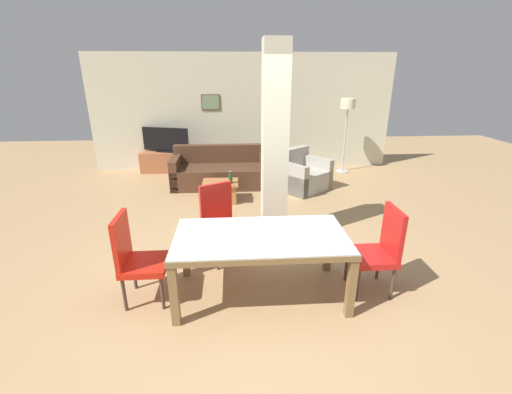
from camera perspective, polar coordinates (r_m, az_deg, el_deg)
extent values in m
plane|color=tan|center=(3.95, 0.74, -15.72)|extent=(18.00, 18.00, 0.00)
cube|color=beige|center=(8.46, -2.15, 13.88)|extent=(7.20, 0.06, 2.70)
cube|color=brown|center=(8.40, -7.58, 15.39)|extent=(0.44, 0.02, 0.36)
cube|color=gray|center=(8.39, -7.58, 15.38)|extent=(0.40, 0.01, 0.32)
cube|color=beige|center=(4.62, 3.12, 8.19)|extent=(0.33, 0.37, 2.70)
cube|color=brown|center=(3.21, 1.44, -10.59)|extent=(1.81, 0.06, 0.06)
cube|color=brown|center=(3.99, 0.27, -3.96)|extent=(1.81, 0.06, 0.06)
cube|color=brown|center=(3.63, -13.24, -7.17)|extent=(0.06, 0.83, 0.06)
cube|color=brown|center=(3.76, 14.31, -6.28)|extent=(0.06, 0.83, 0.06)
cube|color=silver|center=(3.58, 0.79, -6.40)|extent=(1.79, 0.93, 0.01)
cube|color=brown|center=(3.46, -13.48, -15.70)|extent=(0.08, 0.08, 0.65)
cube|color=brown|center=(3.59, 15.56, -14.44)|extent=(0.08, 0.08, 0.65)
cube|color=brown|center=(4.17, -11.69, -8.79)|extent=(0.08, 0.08, 0.65)
cube|color=brown|center=(4.28, 11.92, -8.01)|extent=(0.08, 0.08, 0.65)
cube|color=red|center=(3.83, -17.99, -10.65)|extent=(0.46, 0.46, 0.07)
cube|color=red|center=(3.75, -21.54, -6.66)|extent=(0.05, 0.44, 0.52)
cylinder|color=#49362C|center=(4.06, -14.36, -12.06)|extent=(0.04, 0.04, 0.39)
cylinder|color=#49362C|center=(3.76, -15.35, -15.17)|extent=(0.04, 0.04, 0.39)
cylinder|color=#49362C|center=(4.15, -19.63, -11.93)|extent=(0.04, 0.04, 0.39)
cylinder|color=#49362C|center=(3.85, -21.09, -14.93)|extent=(0.04, 0.04, 0.39)
cube|color=red|center=(4.40, -5.39, -5.42)|extent=(0.62, 0.62, 0.07)
cube|color=red|center=(4.45, -6.70, -0.97)|extent=(0.41, 0.25, 0.52)
cylinder|color=#49362C|center=(4.43, -1.96, -8.44)|extent=(0.04, 0.04, 0.39)
cylinder|color=#49362C|center=(4.28, -6.44, -9.68)|extent=(0.04, 0.04, 0.39)
cylinder|color=#49362C|center=(4.73, -4.26, -6.51)|extent=(0.04, 0.04, 0.39)
cylinder|color=#49362C|center=(4.59, -8.51, -7.59)|extent=(0.04, 0.04, 0.39)
cube|color=red|center=(3.99, 18.61, -9.36)|extent=(0.46, 0.46, 0.07)
cube|color=red|center=(3.94, 21.86, -5.33)|extent=(0.05, 0.44, 0.52)
cylinder|color=#49362C|center=(3.90, 16.60, -13.86)|extent=(0.04, 0.04, 0.39)
cylinder|color=#49362C|center=(4.20, 14.84, -10.99)|extent=(0.04, 0.04, 0.39)
cylinder|color=#49362C|center=(4.04, 21.80, -13.23)|extent=(0.04, 0.04, 0.39)
cylinder|color=#49362C|center=(4.33, 19.70, -10.53)|extent=(0.04, 0.04, 0.39)
cube|color=#4E3120|center=(7.30, -5.92, 3.52)|extent=(2.00, 0.90, 0.42)
cube|color=#4E3120|center=(7.54, -5.95, 7.25)|extent=(2.00, 0.18, 0.38)
cube|color=#4E3120|center=(7.29, 1.31, 4.48)|extent=(0.16, 0.90, 0.63)
cube|color=#4E3120|center=(7.36, -13.14, 4.09)|extent=(0.16, 0.90, 0.63)
cube|color=#AAA497|center=(7.10, 7.75, 2.87)|extent=(1.25, 1.24, 0.40)
cube|color=#AAA497|center=(7.20, 5.86, 6.51)|extent=(0.84, 0.72, 0.40)
cube|color=#AAA497|center=(7.36, 9.76, 4.29)|extent=(0.64, 0.76, 0.62)
cube|color=#AAA497|center=(6.78, 5.65, 3.09)|extent=(0.64, 0.76, 0.62)
cube|color=#AA6A39|center=(6.36, -5.97, 2.37)|extent=(0.65, 0.51, 0.04)
cube|color=#AA6A39|center=(6.42, -5.90, 0.74)|extent=(0.57, 0.43, 0.34)
cylinder|color=#194C23|center=(6.23, -4.27, 3.02)|extent=(0.07, 0.07, 0.16)
cylinder|color=#194C23|center=(6.20, -4.29, 3.98)|extent=(0.03, 0.03, 0.06)
cylinder|color=#B7B7BC|center=(6.19, -4.30, 4.28)|extent=(0.03, 0.03, 0.01)
cube|color=#AE653E|center=(8.53, -14.52, 5.72)|extent=(1.24, 0.40, 0.49)
cube|color=black|center=(8.47, -14.68, 7.41)|extent=(0.49, 0.32, 0.03)
cube|color=black|center=(8.42, -14.85, 9.30)|extent=(1.10, 0.37, 0.54)
cylinder|color=#B7B7BC|center=(8.59, 14.13, 4.23)|extent=(0.30, 0.30, 0.02)
cylinder|color=#B7B7BC|center=(8.41, 14.57, 9.11)|extent=(0.04, 0.04, 1.47)
cylinder|color=beige|center=(8.30, 15.11, 14.83)|extent=(0.33, 0.33, 0.22)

